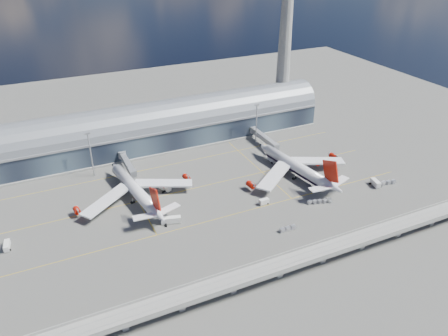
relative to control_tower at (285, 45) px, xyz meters
name	(u,v)px	position (x,y,z in m)	size (l,w,h in m)	color
ground	(220,205)	(-85.00, -83.00, -51.64)	(500.00, 500.00, 0.00)	#474744
taxi_lines	(202,184)	(-85.00, -60.89, -51.63)	(200.00, 80.12, 0.01)	gold
terminal	(167,126)	(-85.00, -5.01, -40.30)	(200.00, 30.00, 28.00)	#1C222F
control_tower	(285,45)	(0.00, 0.00, 0.00)	(19.00, 19.00, 103.00)	gray
guideway	(280,266)	(-85.00, -138.00, -46.34)	(220.00, 8.50, 7.20)	gray
floodlight_mast_left	(91,154)	(-135.00, -28.00, -38.00)	(3.00, 0.70, 25.70)	gray
floodlight_mast_right	(256,123)	(-35.00, -28.00, -38.00)	(3.00, 0.70, 25.70)	gray
airliner_left	(136,191)	(-120.33, -61.57, -46.10)	(60.45, 63.59, 19.38)	white
airliner_right	(297,167)	(-35.52, -74.44, -46.29)	(62.07, 64.92, 20.61)	white
jet_bridge_left	(127,163)	(-117.11, -29.88, -46.46)	(4.40, 28.00, 7.25)	gray
jet_bridge_right	(263,137)	(-32.26, -31.82, -46.46)	(4.40, 32.00, 7.25)	gray
service_truck_0	(7,246)	(-179.62, -75.14, -50.26)	(2.85, 6.62, 2.66)	silver
service_truck_1	(264,202)	(-65.14, -91.39, -50.23)	(4.88, 2.55, 2.78)	silver
service_truck_2	(171,220)	(-111.38, -87.15, -49.95)	(9.30, 4.90, 3.24)	silver
service_truck_3	(375,183)	(-3.80, -100.87, -49.98)	(3.87, 7.06, 3.23)	silver
service_truck_4	(272,159)	(-38.64, -54.53, -50.00)	(3.13, 5.78, 3.25)	silver
service_truck_5	(165,187)	(-104.71, -58.26, -49.95)	(5.38, 7.29, 3.30)	silver
cargo_train_0	(288,229)	(-66.21, -114.39, -50.69)	(8.15, 1.86, 1.82)	gray
cargo_train_1	(320,201)	(-39.92, -101.96, -50.77)	(12.38, 5.10, 1.65)	gray
cargo_train_2	(388,182)	(3.65, -102.41, -50.66)	(8.58, 3.18, 1.88)	gray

